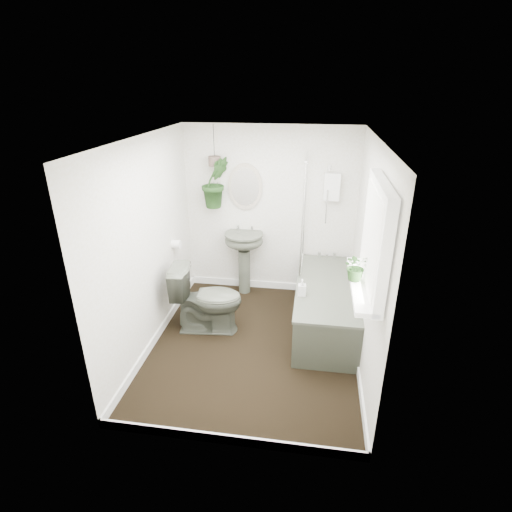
# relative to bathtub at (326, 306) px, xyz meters

# --- Properties ---
(floor) EXTENTS (2.30, 2.80, 0.02)m
(floor) POSITION_rel_bathtub_xyz_m (-0.80, -0.50, -0.30)
(floor) COLOR black
(floor) RESTS_ON ground
(ceiling) EXTENTS (2.30, 2.80, 0.02)m
(ceiling) POSITION_rel_bathtub_xyz_m (-0.80, -0.50, 2.02)
(ceiling) COLOR white
(ceiling) RESTS_ON ground
(wall_back) EXTENTS (2.30, 0.02, 2.30)m
(wall_back) POSITION_rel_bathtub_xyz_m (-0.80, 0.91, 0.86)
(wall_back) COLOR white
(wall_back) RESTS_ON ground
(wall_front) EXTENTS (2.30, 0.02, 2.30)m
(wall_front) POSITION_rel_bathtub_xyz_m (-0.80, -1.91, 0.86)
(wall_front) COLOR white
(wall_front) RESTS_ON ground
(wall_left) EXTENTS (0.02, 2.80, 2.30)m
(wall_left) POSITION_rel_bathtub_xyz_m (-1.96, -0.50, 0.86)
(wall_left) COLOR white
(wall_left) RESTS_ON ground
(wall_right) EXTENTS (0.02, 2.80, 2.30)m
(wall_right) POSITION_rel_bathtub_xyz_m (0.36, -0.50, 0.86)
(wall_right) COLOR white
(wall_right) RESTS_ON ground
(skirting) EXTENTS (2.30, 2.80, 0.10)m
(skirting) POSITION_rel_bathtub_xyz_m (-0.80, -0.50, -0.24)
(skirting) COLOR white
(skirting) RESTS_ON floor
(bathtub) EXTENTS (0.72, 1.72, 0.58)m
(bathtub) POSITION_rel_bathtub_xyz_m (0.00, 0.00, 0.00)
(bathtub) COLOR #474C40
(bathtub) RESTS_ON floor
(bath_screen) EXTENTS (0.04, 0.72, 1.40)m
(bath_screen) POSITION_rel_bathtub_xyz_m (-0.33, 0.49, 0.99)
(bath_screen) COLOR silver
(bath_screen) RESTS_ON bathtub
(shower_box) EXTENTS (0.20, 0.10, 0.35)m
(shower_box) POSITION_rel_bathtub_xyz_m (0.00, 0.84, 1.26)
(shower_box) COLOR white
(shower_box) RESTS_ON wall_back
(oval_mirror) EXTENTS (0.46, 0.03, 0.62)m
(oval_mirror) POSITION_rel_bathtub_xyz_m (-1.13, 0.87, 1.21)
(oval_mirror) COLOR #ADA08D
(oval_mirror) RESTS_ON wall_back
(wall_sconce) EXTENTS (0.04, 0.04, 0.22)m
(wall_sconce) POSITION_rel_bathtub_xyz_m (-1.53, 0.86, 1.11)
(wall_sconce) COLOR black
(wall_sconce) RESTS_ON wall_back
(toilet_roll_holder) EXTENTS (0.11, 0.11, 0.11)m
(toilet_roll_holder) POSITION_rel_bathtub_xyz_m (-1.90, 0.20, 0.61)
(toilet_roll_holder) COLOR white
(toilet_roll_holder) RESTS_ON wall_left
(window_recess) EXTENTS (0.08, 1.00, 0.90)m
(window_recess) POSITION_rel_bathtub_xyz_m (0.29, -1.20, 1.36)
(window_recess) COLOR white
(window_recess) RESTS_ON wall_right
(window_sill) EXTENTS (0.18, 1.00, 0.04)m
(window_sill) POSITION_rel_bathtub_xyz_m (0.22, -1.20, 0.94)
(window_sill) COLOR white
(window_sill) RESTS_ON wall_right
(window_blinds) EXTENTS (0.01, 0.86, 0.76)m
(window_blinds) POSITION_rel_bathtub_xyz_m (0.24, -1.20, 1.36)
(window_blinds) COLOR white
(window_blinds) RESTS_ON wall_right
(toilet) EXTENTS (0.86, 0.54, 0.83)m
(toilet) POSITION_rel_bathtub_xyz_m (-1.40, -0.26, 0.13)
(toilet) COLOR #474C40
(toilet) RESTS_ON floor
(pedestal_sink) EXTENTS (0.57, 0.50, 0.90)m
(pedestal_sink) POSITION_rel_bathtub_xyz_m (-1.13, 0.74, 0.16)
(pedestal_sink) COLOR #474C40
(pedestal_sink) RESTS_ON floor
(sill_plant) EXTENTS (0.26, 0.24, 0.24)m
(sill_plant) POSITION_rel_bathtub_xyz_m (0.17, -1.16, 1.08)
(sill_plant) COLOR black
(sill_plant) RESTS_ON window_sill
(hanging_plant) EXTENTS (0.47, 0.44, 0.67)m
(hanging_plant) POSITION_rel_bathtub_xyz_m (-1.50, 0.75, 1.28)
(hanging_plant) COLOR black
(hanging_plant) RESTS_ON ceiling
(soap_bottle) EXTENTS (0.09, 0.10, 0.19)m
(soap_bottle) POSITION_rel_bathtub_xyz_m (-0.29, -0.30, 0.39)
(soap_bottle) COLOR black
(soap_bottle) RESTS_ON bathtub
(hanging_pot) EXTENTS (0.16, 0.16, 0.12)m
(hanging_pot) POSITION_rel_bathtub_xyz_m (-1.50, 0.75, 1.56)
(hanging_pot) COLOR brown
(hanging_pot) RESTS_ON ceiling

